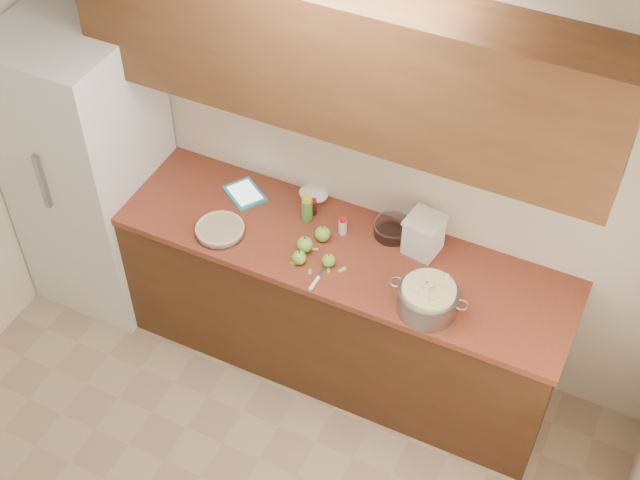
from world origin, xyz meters
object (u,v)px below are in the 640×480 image
at_px(pie, 220,230).
at_px(flour_canister, 424,234).
at_px(tablet, 245,194).
at_px(colander, 428,299).

distance_m(pie, flour_canister, 1.05).
bearing_deg(flour_canister, tablet, -178.35).
height_order(pie, colander, colander).
height_order(pie, flour_canister, flour_canister).
xyz_separation_m(pie, colander, (1.15, -0.02, 0.05)).
distance_m(colander, tablet, 1.23).
bearing_deg(tablet, colander, 17.71).
relative_size(colander, tablet, 1.45).
relative_size(colander, flour_canister, 1.82).
distance_m(flour_canister, tablet, 1.02).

